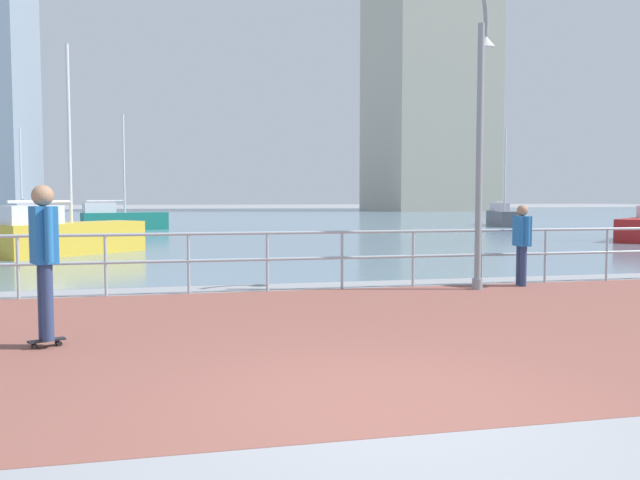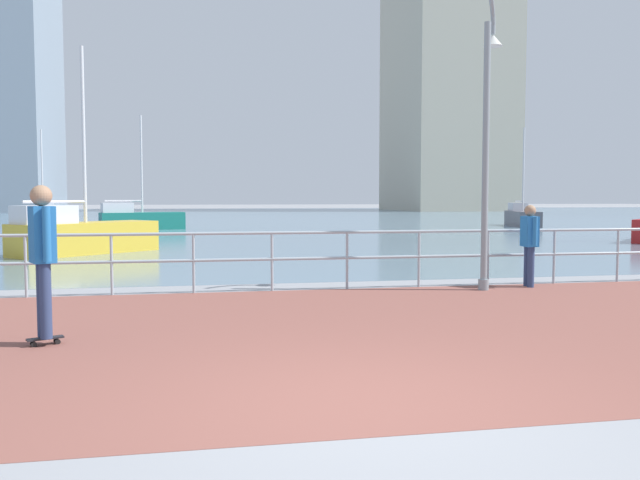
{
  "view_description": "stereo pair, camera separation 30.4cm",
  "coord_description": "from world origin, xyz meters",
  "px_view_note": "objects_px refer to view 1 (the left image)",
  "views": [
    {
      "loc": [
        -1.6,
        -4.95,
        1.7
      ],
      "look_at": [
        0.39,
        4.0,
        1.1
      ],
      "focal_mm": 36.37,
      "sensor_mm": 36.0,
      "label": 1
    },
    {
      "loc": [
        -1.3,
        -5.01,
        1.7
      ],
      "look_at": [
        0.39,
        4.0,
        1.1
      ],
      "focal_mm": 36.37,
      "sensor_mm": 36.0,
      "label": 2
    }
  ],
  "objects_px": {
    "lamppost": "(481,127)",
    "bystander": "(522,239)",
    "sailboat_teal": "(22,215)",
    "sailboat_ivory": "(67,235)",
    "sailboat_navy": "(504,217)",
    "sailboat_red": "(122,219)",
    "skateboarder": "(44,249)"
  },
  "relations": [
    {
      "from": "lamppost",
      "to": "bystander",
      "type": "bearing_deg",
      "value": 7.18
    },
    {
      "from": "sailboat_teal",
      "to": "sailboat_ivory",
      "type": "height_order",
      "value": "sailboat_ivory"
    },
    {
      "from": "sailboat_ivory",
      "to": "sailboat_navy",
      "type": "relative_size",
      "value": 1.07
    },
    {
      "from": "sailboat_red",
      "to": "sailboat_ivory",
      "type": "xyz_separation_m",
      "value": [
        -0.41,
        -14.85,
        0.02
      ]
    },
    {
      "from": "skateboarder",
      "to": "sailboat_ivory",
      "type": "xyz_separation_m",
      "value": [
        -1.73,
        12.63,
        -0.52
      ]
    },
    {
      "from": "sailboat_ivory",
      "to": "lamppost",
      "type": "bearing_deg",
      "value": -46.72
    },
    {
      "from": "bystander",
      "to": "sailboat_navy",
      "type": "height_order",
      "value": "sailboat_navy"
    },
    {
      "from": "sailboat_teal",
      "to": "sailboat_ivory",
      "type": "xyz_separation_m",
      "value": [
        6.48,
        -24.41,
        0.01
      ]
    },
    {
      "from": "sailboat_ivory",
      "to": "sailboat_teal",
      "type": "bearing_deg",
      "value": 104.86
    },
    {
      "from": "sailboat_teal",
      "to": "sailboat_red",
      "type": "xyz_separation_m",
      "value": [
        6.89,
        -9.56,
        -0.01
      ]
    },
    {
      "from": "skateboarder",
      "to": "bystander",
      "type": "distance_m",
      "value": 8.67
    },
    {
      "from": "sailboat_navy",
      "to": "bystander",
      "type": "bearing_deg",
      "value": -117.65
    },
    {
      "from": "sailboat_teal",
      "to": "sailboat_navy",
      "type": "height_order",
      "value": "sailboat_teal"
    },
    {
      "from": "skateboarder",
      "to": "lamppost",
      "type": "bearing_deg",
      "value": 25.7
    },
    {
      "from": "sailboat_navy",
      "to": "sailboat_ivory",
      "type": "bearing_deg",
      "value": -145.86
    },
    {
      "from": "skateboarder",
      "to": "sailboat_teal",
      "type": "height_order",
      "value": "sailboat_teal"
    },
    {
      "from": "lamppost",
      "to": "bystander",
      "type": "xyz_separation_m",
      "value": [
        0.94,
        0.12,
        -2.1
      ]
    },
    {
      "from": "skateboarder",
      "to": "sailboat_ivory",
      "type": "relative_size",
      "value": 0.3
    },
    {
      "from": "bystander",
      "to": "skateboarder",
      "type": "bearing_deg",
      "value": -156.3
    },
    {
      "from": "sailboat_ivory",
      "to": "skateboarder",
      "type": "bearing_deg",
      "value": -82.19
    },
    {
      "from": "sailboat_navy",
      "to": "sailboat_red",
      "type": "bearing_deg",
      "value": -179.05
    },
    {
      "from": "skateboarder",
      "to": "sailboat_red",
      "type": "relative_size",
      "value": 0.31
    },
    {
      "from": "bystander",
      "to": "sailboat_teal",
      "type": "bearing_deg",
      "value": 115.7
    },
    {
      "from": "sailboat_ivory",
      "to": "bystander",
      "type": "bearing_deg",
      "value": -43.4
    },
    {
      "from": "skateboarder",
      "to": "sailboat_teal",
      "type": "relative_size",
      "value": 0.3
    },
    {
      "from": "lamppost",
      "to": "sailboat_navy",
      "type": "xyz_separation_m",
      "value": [
        13.71,
        24.47,
        -2.45
      ]
    },
    {
      "from": "skateboarder",
      "to": "sailboat_navy",
      "type": "xyz_separation_m",
      "value": [
        20.7,
        27.84,
        -0.56
      ]
    },
    {
      "from": "sailboat_teal",
      "to": "sailboat_ivory",
      "type": "bearing_deg",
      "value": -75.14
    },
    {
      "from": "sailboat_red",
      "to": "sailboat_navy",
      "type": "height_order",
      "value": "sailboat_red"
    },
    {
      "from": "lamppost",
      "to": "sailboat_teal",
      "type": "bearing_deg",
      "value": 114.3
    },
    {
      "from": "sailboat_red",
      "to": "sailboat_ivory",
      "type": "relative_size",
      "value": 0.97
    },
    {
      "from": "bystander",
      "to": "sailboat_ivory",
      "type": "distance_m",
      "value": 13.31
    }
  ]
}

